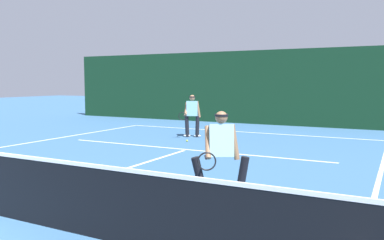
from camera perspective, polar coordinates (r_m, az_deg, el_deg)
court_line_baseline_far at (r=16.39m, az=7.29°, el=-1.69°), size 10.62×0.10×0.01m
court_line_service at (r=12.07m, az=-0.72°, el=-4.21°), size 8.65×0.10×0.01m
court_line_centre at (r=9.30m, az=-10.76°, el=-7.23°), size 0.10×6.40×0.01m
player_near at (r=6.75m, az=4.12°, el=-4.67°), size 0.93×1.02×1.55m
player_far at (r=14.70m, az=-0.00°, el=0.85°), size 0.66×0.89×1.55m
tennis_ball at (r=13.64m, az=-0.71°, el=-2.96°), size 0.07×0.07×0.07m
back_fence_windscreen at (r=19.33m, az=10.72°, el=4.57°), size 22.67×0.12×3.52m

